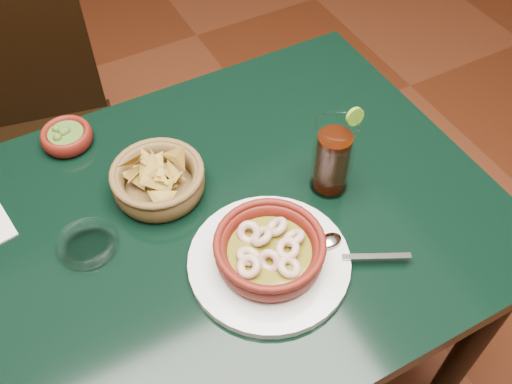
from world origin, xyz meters
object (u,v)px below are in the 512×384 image
dining_chair (44,134)px  cola_drink (333,157)px  chip_basket (158,180)px  shrimp_plate (270,253)px  dining_table (190,261)px

dining_chair → cola_drink: (0.46, -0.73, 0.36)m
chip_basket → cola_drink: (0.30, -0.15, 0.05)m
dining_chair → shrimp_plate: 0.93m
dining_table → dining_chair: size_ratio=1.41×
dining_chair → chip_basket: size_ratio=3.99×
dining_table → chip_basket: (-0.00, 0.12, 0.13)m
chip_basket → cola_drink: 0.34m
dining_chair → shrimp_plate: dining_chair is taller
dining_table → shrimp_plate: size_ratio=3.24×
dining_chair → cola_drink: size_ratio=4.55×
dining_table → cola_drink: size_ratio=6.41×
dining_table → chip_basket: 0.18m
dining_chair → shrimp_plate: size_ratio=2.30×
cola_drink → dining_chair: bearing=122.0°
dining_table → dining_chair: bearing=102.7°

